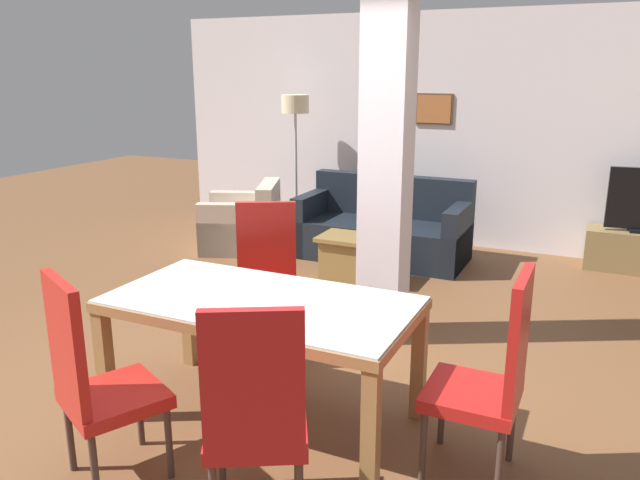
% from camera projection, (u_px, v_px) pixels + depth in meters
% --- Properties ---
extents(ground_plane, '(18.00, 18.00, 0.00)m').
position_uv_depth(ground_plane, '(264.00, 417.00, 3.81)').
color(ground_plane, brown).
extents(back_wall, '(7.20, 0.09, 2.70)m').
position_uv_depth(back_wall, '(450.00, 131.00, 7.31)').
color(back_wall, silver).
rests_on(back_wall, ground_plane).
extents(divider_pillar, '(0.34, 0.30, 2.70)m').
position_uv_depth(divider_pillar, '(386.00, 167.00, 4.64)').
color(divider_pillar, silver).
rests_on(divider_pillar, ground_plane).
extents(dining_table, '(1.78, 0.92, 0.77)m').
position_uv_depth(dining_table, '(261.00, 323.00, 3.65)').
color(dining_table, '#9C7241').
rests_on(dining_table, ground_plane).
extents(dining_chair_near_right, '(0.62, 0.62, 1.12)m').
position_uv_depth(dining_chair_near_right, '(255.00, 412.00, 2.76)').
color(dining_chair_near_right, red).
rests_on(dining_chair_near_right, ground_plane).
extents(dining_chair_head_right, '(0.46, 0.46, 1.12)m').
position_uv_depth(dining_chair_head_right, '(492.00, 373.00, 3.11)').
color(dining_chair_head_right, '#B41A18').
rests_on(dining_chair_head_right, ground_plane).
extents(dining_chair_near_left, '(0.62, 0.62, 1.12)m').
position_uv_depth(dining_chair_near_left, '(94.00, 377.00, 3.07)').
color(dining_chair_near_left, red).
rests_on(dining_chair_near_left, ground_plane).
extents(dining_chair_far_left, '(0.62, 0.62, 1.12)m').
position_uv_depth(dining_chair_far_left, '(267.00, 276.00, 4.57)').
color(dining_chair_far_left, '#B51D17').
rests_on(dining_chair_far_left, ground_plane).
extents(sofa, '(1.85, 0.86, 0.89)m').
position_uv_depth(sofa, '(383.00, 231.00, 6.97)').
color(sofa, black).
rests_on(sofa, ground_plane).
extents(armchair, '(1.11, 1.10, 0.78)m').
position_uv_depth(armchair, '(244.00, 225.00, 7.33)').
color(armchair, beige).
rests_on(armchair, ground_plane).
extents(coffee_table, '(0.68, 0.46, 0.46)m').
position_uv_depth(coffee_table, '(353.00, 258.00, 6.20)').
color(coffee_table, olive).
rests_on(coffee_table, ground_plane).
extents(bottle, '(0.07, 0.07, 0.29)m').
position_uv_depth(bottle, '(361.00, 228.00, 6.04)').
color(bottle, '#194C23').
rests_on(bottle, coffee_table).
extents(floor_lamp, '(0.34, 0.34, 1.75)m').
position_uv_depth(floor_lamp, '(295.00, 118.00, 7.65)').
color(floor_lamp, '#B7B7BC').
rests_on(floor_lamp, ground_plane).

